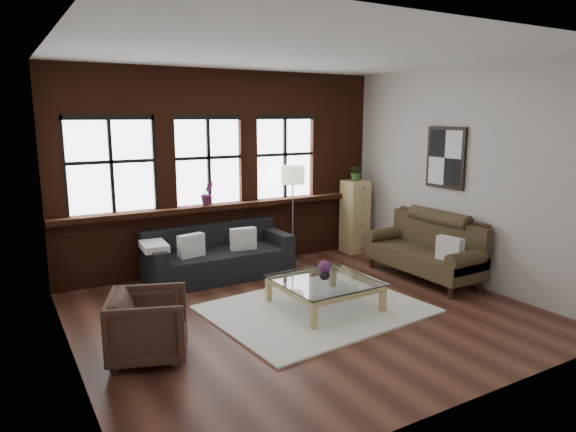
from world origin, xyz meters
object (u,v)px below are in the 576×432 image
vintage_settee (423,246)px  vase (325,274)px  coffee_table (324,294)px  armchair (149,326)px  dark_sofa (219,252)px  floor_lamp (293,210)px  drawer_chest (355,216)px

vintage_settee → vase: vintage_settee is taller
coffee_table → vintage_settee: bearing=7.1°
vintage_settee → armchair: vintage_settee is taller
dark_sofa → vase: size_ratio=15.45×
vintage_settee → coffee_table: (-1.99, -0.25, -0.33)m
vase → coffee_table: bearing=-90.0°
vintage_settee → floor_lamp: 2.26m
vase → vintage_settee: bearing=7.1°
coffee_table → dark_sofa: bearing=110.0°
vintage_settee → coffee_table: vintage_settee is taller
coffee_table → vase: 0.27m
vase → drawer_chest: 2.94m
vase → floor_lamp: size_ratio=0.08×
dark_sofa → vintage_settee: bearing=-31.5°
dark_sofa → floor_lamp: (1.46, 0.23, 0.50)m
vase → floor_lamp: floor_lamp is taller
dark_sofa → armchair: size_ratio=2.84×
armchair → drawer_chest: size_ratio=0.59×
vintage_settee → floor_lamp: bearing=123.0°
coffee_table → drawer_chest: 2.97m
vase → floor_lamp: (0.78, 2.12, 0.44)m
vintage_settee → drawer_chest: bearing=87.3°
vintage_settee → drawer_chest: (0.09, 1.82, 0.15)m
armchair → coffee_table: armchair is taller
coffee_table → floor_lamp: floor_lamp is taller
floor_lamp → vintage_settee: bearing=-57.0°
drawer_chest → floor_lamp: (-1.30, 0.04, 0.24)m
armchair → vase: size_ratio=5.44×
coffee_table → armchair: bearing=-173.4°
vintage_settee → vase: size_ratio=13.45×
dark_sofa → floor_lamp: floor_lamp is taller
coffee_table → vase: bearing=90.0°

